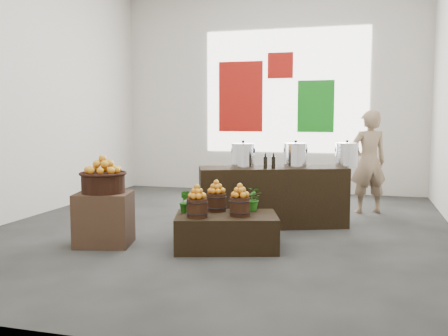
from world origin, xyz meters
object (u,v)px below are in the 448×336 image
(display_table, at_px, (226,232))
(stock_pot_center, at_px, (295,156))
(crate, at_px, (104,219))
(shopper, at_px, (368,162))
(counter, at_px, (272,196))
(wicker_basket, at_px, (103,183))
(stock_pot_right, at_px, (347,155))
(stock_pot_left, at_px, (243,156))

(display_table, relative_size, stock_pot_center, 3.71)
(crate, bearing_deg, shopper, 44.01)
(crate, relative_size, counter, 0.31)
(wicker_basket, relative_size, stock_pot_right, 1.61)
(wicker_basket, distance_m, display_table, 1.53)
(stock_pot_center, height_order, stock_pot_right, same)
(stock_pot_left, xyz_separation_m, stock_pot_right, (1.35, 0.51, 0.00))
(stock_pot_left, distance_m, shopper, 2.21)
(stock_pot_center, height_order, shopper, shopper)
(display_table, distance_m, counter, 1.38)
(counter, xyz_separation_m, shopper, (1.27, 1.31, 0.39))
(display_table, xyz_separation_m, stock_pot_center, (0.58, 1.45, 0.77))
(crate, relative_size, stock_pot_right, 2.02)
(stock_pot_center, distance_m, stock_pot_right, 0.72)
(wicker_basket, distance_m, stock_pot_center, 2.62)
(stock_pot_right, relative_size, shopper, 0.19)
(counter, bearing_deg, display_table, -123.11)
(wicker_basket, bearing_deg, stock_pot_center, 39.94)
(shopper, bearing_deg, crate, 20.32)
(counter, bearing_deg, shopper, 25.05)
(crate, relative_size, wicker_basket, 1.25)
(stock_pot_right, distance_m, shopper, 1.00)
(display_table, distance_m, stock_pot_left, 1.42)
(display_table, distance_m, shopper, 3.13)
(stock_pot_left, xyz_separation_m, shopper, (1.65, 1.46, -0.17))
(wicker_basket, height_order, shopper, shopper)
(stock_pot_left, relative_size, shopper, 0.19)
(display_table, bearing_deg, crate, 172.89)
(wicker_basket, xyz_separation_m, shopper, (2.98, 2.87, 0.07))
(wicker_basket, xyz_separation_m, stock_pot_center, (2.00, 1.68, 0.23))
(crate, height_order, shopper, shopper)
(display_table, distance_m, stock_pot_right, 2.26)
(stock_pot_right, bearing_deg, shopper, 72.36)
(crate, xyz_separation_m, stock_pot_left, (1.33, 1.42, 0.66))
(stock_pot_center, bearing_deg, stock_pot_right, 20.88)
(wicker_basket, xyz_separation_m, stock_pot_left, (1.33, 1.42, 0.23))
(crate, distance_m, display_table, 1.44)
(crate, bearing_deg, wicker_basket, 0.00)
(counter, height_order, stock_pot_center, stock_pot_center)
(wicker_basket, bearing_deg, crate, 0.00)
(counter, relative_size, stock_pot_left, 6.47)
(display_table, xyz_separation_m, shopper, (1.56, 2.65, 0.60))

